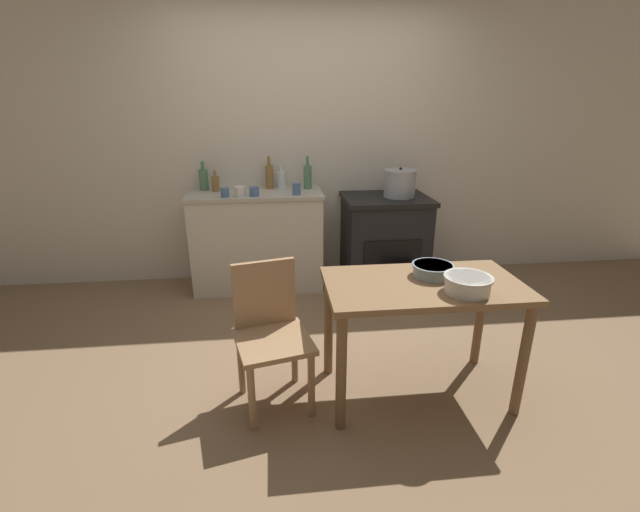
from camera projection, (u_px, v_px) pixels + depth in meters
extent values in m
plane|color=#896B4C|center=(327.00, 357.00, 2.96)|extent=(14.00, 14.00, 0.00)
cube|color=beige|center=(306.00, 145.00, 4.00)|extent=(8.00, 0.07, 2.55)
cube|color=beige|center=(258.00, 242.00, 3.97)|extent=(1.16, 0.51, 0.87)
cube|color=#B6AD9C|center=(255.00, 194.00, 3.82)|extent=(1.19, 0.54, 0.03)
cube|color=black|center=(384.00, 243.00, 4.05)|extent=(0.74, 0.62, 0.81)
cube|color=black|center=(386.00, 199.00, 3.91)|extent=(0.78, 0.66, 0.04)
cube|color=black|center=(392.00, 259.00, 3.77)|extent=(0.52, 0.01, 0.34)
cube|color=olive|center=(424.00, 285.00, 2.37)|extent=(1.09, 0.60, 0.03)
cylinder|color=brown|center=(341.00, 373.00, 2.21)|extent=(0.06, 0.06, 0.69)
cylinder|color=brown|center=(523.00, 361.00, 2.31)|extent=(0.06, 0.06, 0.69)
cylinder|color=brown|center=(328.00, 325.00, 2.68)|extent=(0.06, 0.06, 0.69)
cylinder|color=brown|center=(480.00, 317.00, 2.78)|extent=(0.06, 0.06, 0.69)
cube|color=#A87F56|center=(273.00, 341.00, 2.37)|extent=(0.48, 0.48, 0.03)
cube|color=#A87F56|center=(264.00, 293.00, 2.46)|extent=(0.36, 0.11, 0.39)
cylinder|color=#A87F56|center=(252.00, 398.00, 2.24)|extent=(0.04, 0.04, 0.40)
cylinder|color=#A87F56|center=(311.00, 385.00, 2.35)|extent=(0.04, 0.04, 0.40)
cylinder|color=#A87F56|center=(241.00, 364.00, 2.53)|extent=(0.04, 0.04, 0.40)
cylinder|color=#A87F56|center=(294.00, 353.00, 2.64)|extent=(0.04, 0.04, 0.40)
cube|color=beige|center=(406.00, 288.00, 3.64)|extent=(0.28, 0.19, 0.33)
cylinder|color=#A8A8AD|center=(400.00, 185.00, 3.85)|extent=(0.28, 0.28, 0.22)
cylinder|color=#A8A8AD|center=(401.00, 171.00, 3.81)|extent=(0.29, 0.29, 0.02)
sphere|color=black|center=(401.00, 168.00, 3.81)|extent=(0.02, 0.02, 0.02)
cylinder|color=#93A8B2|center=(433.00, 270.00, 2.44)|extent=(0.22, 0.22, 0.07)
cylinder|color=#8597A0|center=(433.00, 265.00, 2.43)|extent=(0.24, 0.24, 0.01)
cylinder|color=silver|center=(468.00, 284.00, 2.23)|extent=(0.23, 0.23, 0.09)
cylinder|color=beige|center=(469.00, 277.00, 2.21)|extent=(0.25, 0.25, 0.01)
cylinder|color=silver|center=(281.00, 180.00, 3.95)|extent=(0.08, 0.08, 0.16)
cylinder|color=silver|center=(281.00, 168.00, 3.91)|extent=(0.03, 0.03, 0.06)
cylinder|color=#517F5B|center=(308.00, 177.00, 3.93)|extent=(0.07, 0.07, 0.21)
cylinder|color=#517F5B|center=(307.00, 161.00, 3.88)|extent=(0.03, 0.03, 0.08)
cylinder|color=#517F5B|center=(204.00, 180.00, 3.87)|extent=(0.08, 0.08, 0.19)
cylinder|color=#517F5B|center=(202.00, 166.00, 3.83)|extent=(0.03, 0.03, 0.07)
cylinder|color=olive|center=(269.00, 177.00, 3.94)|extent=(0.07, 0.07, 0.21)
cylinder|color=olive|center=(269.00, 161.00, 3.89)|extent=(0.03, 0.03, 0.08)
cylinder|color=olive|center=(216.00, 184.00, 3.83)|extent=(0.07, 0.07, 0.13)
cylinder|color=olive|center=(215.00, 174.00, 3.80)|extent=(0.03, 0.03, 0.05)
cylinder|color=#4C6B99|center=(225.00, 192.00, 3.60)|extent=(0.07, 0.07, 0.08)
cylinder|color=#4C6B99|center=(254.00, 191.00, 3.65)|extent=(0.08, 0.08, 0.08)
cylinder|color=#4C6B99|center=(296.00, 189.00, 3.69)|extent=(0.07, 0.07, 0.10)
cylinder|color=silver|center=(240.00, 191.00, 3.64)|extent=(0.09, 0.09, 0.08)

